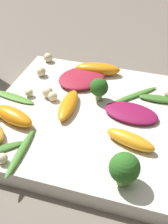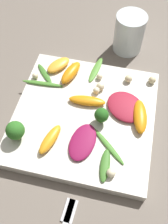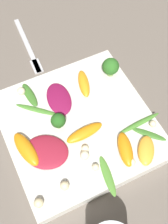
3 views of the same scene
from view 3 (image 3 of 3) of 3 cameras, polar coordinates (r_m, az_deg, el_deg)
The scene contains 25 objects.
ground_plane at distance 0.64m, azimuth -1.03°, elevation -3.05°, with size 2.40×2.40×0.00m, color #6B6056.
plate at distance 0.63m, azimuth -1.05°, elevation -2.53°, with size 0.29×0.29×0.02m.
fork at distance 0.77m, azimuth -9.88°, elevation 11.03°, with size 0.03×0.19×0.01m.
radicchio_leaf_0 at distance 0.59m, azimuth -6.95°, elevation -7.25°, with size 0.11×0.11×0.01m.
radicchio_leaf_1 at distance 0.65m, azimuth -4.60°, elevation 2.43°, with size 0.06×0.09×0.01m.
orange_segment_0 at distance 0.59m, azimuth 7.57°, elevation -6.75°, with size 0.05×0.07×0.02m.
orange_segment_1 at distance 0.60m, azimuth 0.53°, elevation -3.61°, with size 0.08×0.03×0.01m.
orange_segment_2 at distance 0.66m, azimuth -0.04°, elevation 5.24°, with size 0.04×0.07×0.02m.
orange_segment_3 at distance 0.59m, azimuth -10.54°, elevation -6.69°, with size 0.04×0.08×0.02m.
orange_segment_4 at distance 0.60m, azimuth 11.29°, elevation -6.89°, with size 0.06×0.07×0.02m.
broccoli_floret_0 at distance 0.67m, azimuth 4.89°, elevation 8.25°, with size 0.04×0.04×0.04m.
broccoli_floret_1 at distance 0.60m, azimuth -4.75°, elevation -1.62°, with size 0.03×0.03×0.04m.
arugula_sprig_0 at distance 0.64m, azimuth -8.55°, elevation 0.38°, with size 0.08×0.07×0.00m.
arugula_sprig_1 at distance 0.66m, azimuth -9.89°, elevation 3.09°, with size 0.02×0.07×0.01m.
arugula_sprig_2 at distance 0.57m, azimuth 3.95°, elevation -11.73°, with size 0.03×0.08×0.00m.
arugula_sprig_3 at distance 0.62m, azimuth 11.77°, elevation -3.99°, with size 0.06×0.06×0.00m.
arugula_sprig_4 at distance 0.63m, azimuth 10.10°, elevation -2.02°, with size 0.09×0.02×0.01m.
macadamia_nut_0 at distance 0.56m, azimuth -8.30°, elevation -16.14°, with size 0.02×0.02×0.02m.
macadamia_nut_1 at distance 0.59m, azimuth 0.20°, elevation -6.74°, with size 0.01×0.01×0.01m.
macadamia_nut_2 at distance 0.63m, azimuth 12.49°, elevation -2.13°, with size 0.01×0.01×0.01m.
macadamia_nut_3 at distance 0.56m, azimuth -3.57°, elevation -13.30°, with size 0.02×0.02×0.02m.
macadamia_nut_4 at distance 0.58m, azimuth 8.65°, elevation -9.06°, with size 0.02×0.02×0.02m.
macadamia_nut_5 at distance 0.66m, azimuth -11.41°, elevation 3.75°, with size 0.02×0.02×0.02m.
macadamia_nut_6 at distance 0.57m, azimuth 2.11°, elevation -10.06°, with size 0.01×0.01×0.01m.
macadamia_nut_7 at distance 0.58m, azimuth 0.13°, elevation -7.90°, with size 0.02×0.02×0.02m.
Camera 3 is at (0.12, 0.28, 0.57)m, focal length 50.00 mm.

